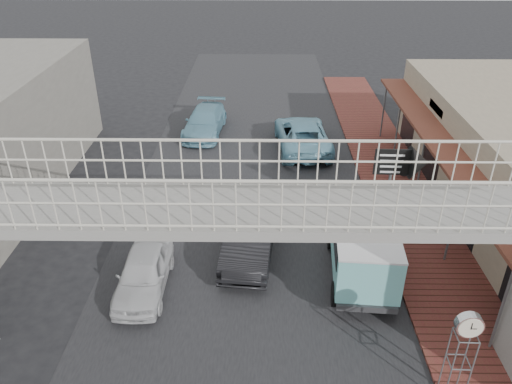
{
  "coord_description": "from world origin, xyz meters",
  "views": [
    {
      "loc": [
        0.49,
        -13.11,
        10.72
      ],
      "look_at": [
        0.29,
        2.7,
        1.8
      ],
      "focal_mm": 35.0,
      "sensor_mm": 36.0,
      "label": 1
    }
  ],
  "objects_px": {
    "street_clock": "(468,329)",
    "arrow_sign": "(416,164)",
    "white_hatchback": "(144,272)",
    "angkot_van": "(363,243)",
    "motorcycle_near": "(388,218)",
    "angkot_curb": "(302,135)",
    "motorcycle_far": "(394,165)",
    "dark_sedan": "(250,234)",
    "angkot_far": "(205,121)"
  },
  "relations": [
    {
      "from": "dark_sedan",
      "to": "arrow_sign",
      "type": "xyz_separation_m",
      "value": [
        5.95,
        1.56,
        2.05
      ]
    },
    {
      "from": "motorcycle_far",
      "to": "arrow_sign",
      "type": "bearing_deg",
      "value": -162.48
    },
    {
      "from": "angkot_van",
      "to": "dark_sedan",
      "type": "bearing_deg",
      "value": 164.62
    },
    {
      "from": "motorcycle_near",
      "to": "angkot_van",
      "type": "bearing_deg",
      "value": 164.66
    },
    {
      "from": "angkot_van",
      "to": "street_clock",
      "type": "relative_size",
      "value": 1.71
    },
    {
      "from": "motorcycle_near",
      "to": "arrow_sign",
      "type": "distance_m",
      "value": 2.39
    },
    {
      "from": "motorcycle_far",
      "to": "motorcycle_near",
      "type": "bearing_deg",
      "value": -171.18
    },
    {
      "from": "angkot_curb",
      "to": "motorcycle_far",
      "type": "height_order",
      "value": "angkot_curb"
    },
    {
      "from": "angkot_curb",
      "to": "angkot_far",
      "type": "height_order",
      "value": "angkot_curb"
    },
    {
      "from": "dark_sedan",
      "to": "motorcycle_near",
      "type": "xyz_separation_m",
      "value": [
        5.22,
        1.46,
        -0.22
      ]
    },
    {
      "from": "dark_sedan",
      "to": "motorcycle_far",
      "type": "relative_size",
      "value": 2.81
    },
    {
      "from": "angkot_curb",
      "to": "street_clock",
      "type": "xyz_separation_m",
      "value": [
        2.74,
        -15.11,
        1.53
      ]
    },
    {
      "from": "white_hatchback",
      "to": "motorcycle_near",
      "type": "bearing_deg",
      "value": 21.97
    },
    {
      "from": "angkot_curb",
      "to": "motorcycle_far",
      "type": "relative_size",
      "value": 3.24
    },
    {
      "from": "motorcycle_far",
      "to": "angkot_van",
      "type": "bearing_deg",
      "value": -176.45
    },
    {
      "from": "white_hatchback",
      "to": "angkot_far",
      "type": "height_order",
      "value": "angkot_far"
    },
    {
      "from": "motorcycle_far",
      "to": "arrow_sign",
      "type": "height_order",
      "value": "arrow_sign"
    },
    {
      "from": "dark_sedan",
      "to": "arrow_sign",
      "type": "relative_size",
      "value": 1.39
    },
    {
      "from": "angkot_van",
      "to": "motorcycle_near",
      "type": "relative_size",
      "value": 2.62
    },
    {
      "from": "angkot_van",
      "to": "angkot_far",
      "type": "bearing_deg",
      "value": 121.84
    },
    {
      "from": "street_clock",
      "to": "white_hatchback",
      "type": "bearing_deg",
      "value": 156.36
    },
    {
      "from": "motorcycle_near",
      "to": "arrow_sign",
      "type": "height_order",
      "value": "arrow_sign"
    },
    {
      "from": "dark_sedan",
      "to": "angkot_van",
      "type": "bearing_deg",
      "value": -14.5
    },
    {
      "from": "motorcycle_near",
      "to": "street_clock",
      "type": "height_order",
      "value": "street_clock"
    },
    {
      "from": "white_hatchback",
      "to": "angkot_van",
      "type": "relative_size",
      "value": 0.84
    },
    {
      "from": "angkot_far",
      "to": "angkot_van",
      "type": "height_order",
      "value": "angkot_van"
    },
    {
      "from": "angkot_far",
      "to": "motorcycle_far",
      "type": "height_order",
      "value": "angkot_far"
    },
    {
      "from": "angkot_far",
      "to": "motorcycle_far",
      "type": "distance_m",
      "value": 10.49
    },
    {
      "from": "angkot_curb",
      "to": "motorcycle_near",
      "type": "distance_m",
      "value": 8.1
    },
    {
      "from": "dark_sedan",
      "to": "angkot_curb",
      "type": "xyz_separation_m",
      "value": [
        2.48,
        9.08,
        -0.02
      ]
    },
    {
      "from": "white_hatchback",
      "to": "angkot_curb",
      "type": "xyz_separation_m",
      "value": [
        5.84,
        11.07,
        0.11
      ]
    },
    {
      "from": "dark_sedan",
      "to": "angkot_van",
      "type": "xyz_separation_m",
      "value": [
        3.71,
        -1.33,
        0.59
      ]
    },
    {
      "from": "angkot_curb",
      "to": "motorcycle_near",
      "type": "bearing_deg",
      "value": 105.47
    },
    {
      "from": "motorcycle_far",
      "to": "angkot_far",
      "type": "bearing_deg",
      "value": 85.23
    },
    {
      "from": "angkot_far",
      "to": "street_clock",
      "type": "height_order",
      "value": "street_clock"
    },
    {
      "from": "motorcycle_far",
      "to": "dark_sedan",
      "type": "bearing_deg",
      "value": 156.93
    },
    {
      "from": "street_clock",
      "to": "arrow_sign",
      "type": "xyz_separation_m",
      "value": [
        0.73,
        7.59,
        0.54
      ]
    },
    {
      "from": "street_clock",
      "to": "arrow_sign",
      "type": "distance_m",
      "value": 7.64
    },
    {
      "from": "arrow_sign",
      "to": "motorcycle_far",
      "type": "bearing_deg",
      "value": 85.63
    },
    {
      "from": "motorcycle_far",
      "to": "street_clock",
      "type": "height_order",
      "value": "street_clock"
    },
    {
      "from": "white_hatchback",
      "to": "street_clock",
      "type": "bearing_deg",
      "value": -25.17
    },
    {
      "from": "dark_sedan",
      "to": "angkot_curb",
      "type": "bearing_deg",
      "value": 79.94
    },
    {
      "from": "arrow_sign",
      "to": "angkot_van",
      "type": "bearing_deg",
      "value": -125.43
    },
    {
      "from": "white_hatchback",
      "to": "dark_sedan",
      "type": "relative_size",
      "value": 0.81
    },
    {
      "from": "dark_sedan",
      "to": "motorcycle_near",
      "type": "distance_m",
      "value": 5.43
    },
    {
      "from": "white_hatchback",
      "to": "angkot_van",
      "type": "bearing_deg",
      "value": 5.39
    },
    {
      "from": "angkot_curb",
      "to": "motorcycle_far",
      "type": "xyz_separation_m",
      "value": [
        3.98,
        -3.1,
        -0.15
      ]
    },
    {
      "from": "motorcycle_far",
      "to": "arrow_sign",
      "type": "xyz_separation_m",
      "value": [
        -0.51,
        -4.42,
        2.22
      ]
    },
    {
      "from": "street_clock",
      "to": "angkot_van",
      "type": "bearing_deg",
      "value": 109.33
    },
    {
      "from": "motorcycle_near",
      "to": "motorcycle_far",
      "type": "height_order",
      "value": "motorcycle_far"
    }
  ]
}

